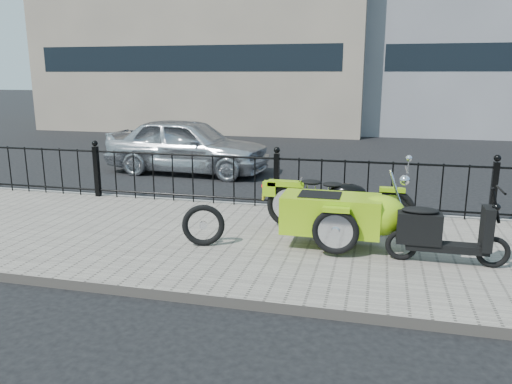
% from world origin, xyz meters
% --- Properties ---
extents(ground, '(120.00, 120.00, 0.00)m').
position_xyz_m(ground, '(0.00, 0.00, 0.00)').
color(ground, black).
rests_on(ground, ground).
extents(sidewalk, '(30.00, 3.80, 0.12)m').
position_xyz_m(sidewalk, '(0.00, -0.50, 0.06)').
color(sidewalk, slate).
rests_on(sidewalk, ground).
extents(curb, '(30.00, 0.10, 0.12)m').
position_xyz_m(curb, '(0.00, 1.44, 0.06)').
color(curb, gray).
rests_on(curb, ground).
extents(iron_fence, '(14.11, 0.11, 1.08)m').
position_xyz_m(iron_fence, '(0.00, 1.30, 0.59)').
color(iron_fence, black).
rests_on(iron_fence, sidewalk).
extents(motorcycle_sidecar, '(2.28, 1.48, 0.98)m').
position_xyz_m(motorcycle_sidecar, '(1.30, -0.41, 0.59)').
color(motorcycle_sidecar, black).
rests_on(motorcycle_sidecar, sidewalk).
extents(scooter, '(1.46, 0.43, 0.99)m').
position_xyz_m(scooter, '(2.47, -0.82, 0.51)').
color(scooter, black).
rests_on(scooter, sidewalk).
extents(spare_tire, '(0.58, 0.25, 0.58)m').
position_xyz_m(spare_tire, '(-0.56, -0.91, 0.41)').
color(spare_tire, black).
rests_on(spare_tire, sidewalk).
extents(sedan_car, '(4.13, 1.85, 1.38)m').
position_xyz_m(sedan_car, '(-2.89, 4.46, 0.69)').
color(sedan_car, '#BABDC2').
rests_on(sedan_car, ground).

